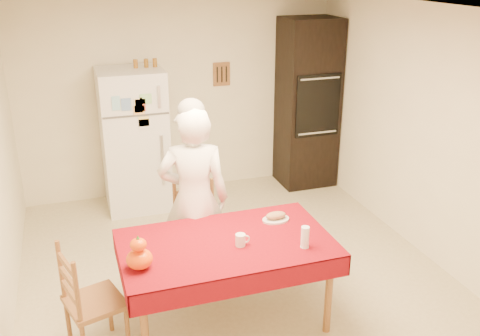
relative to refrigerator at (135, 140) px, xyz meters
name	(u,v)px	position (x,y,z in m)	size (l,w,h in m)	color
floor	(234,274)	(0.65, -1.88, -0.85)	(4.50, 4.50, 0.00)	tan
room_shell	(233,114)	(0.65, -1.88, 0.77)	(4.02, 4.52, 2.51)	#F2EBCC
refrigerator	(135,140)	(0.00, 0.00, 0.00)	(0.75, 0.74, 1.70)	white
oven_cabinet	(307,104)	(2.28, 0.05, 0.25)	(0.70, 0.62, 2.20)	black
dining_table	(226,249)	(0.37, -2.55, -0.16)	(1.70, 1.00, 0.76)	brown
chair_far	(197,228)	(0.32, -1.78, -0.34)	(0.42, 0.40, 0.95)	brown
chair_left	(86,299)	(-0.75, -2.61, -0.34)	(0.50, 0.52, 0.95)	brown
seated_woman	(194,200)	(0.27, -1.92, 0.02)	(0.63, 0.42, 1.74)	white
coffee_mug	(240,240)	(0.46, -2.64, -0.04)	(0.08, 0.08, 0.10)	white
pumpkin_lower	(139,259)	(-0.34, -2.72, -0.01)	(0.20, 0.20, 0.15)	#EE5605
pumpkin_upper	(138,245)	(-0.34, -2.72, 0.11)	(0.12, 0.12, 0.09)	#CD5704
wine_glass	(305,237)	(0.94, -2.82, 0.00)	(0.07, 0.07, 0.18)	white
bread_plate	(276,220)	(0.89, -2.33, -0.08)	(0.24, 0.24, 0.02)	silver
bread_loaf	(276,215)	(0.89, -2.33, -0.04)	(0.18, 0.10, 0.06)	#9D744D
spice_jar_left	(136,64)	(0.08, 0.05, 0.90)	(0.05, 0.05, 0.10)	#915A1A
spice_jar_mid	(146,63)	(0.21, 0.05, 0.90)	(0.05, 0.05, 0.10)	brown
spice_jar_right	(155,63)	(0.31, 0.05, 0.90)	(0.05, 0.05, 0.10)	#8D5919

